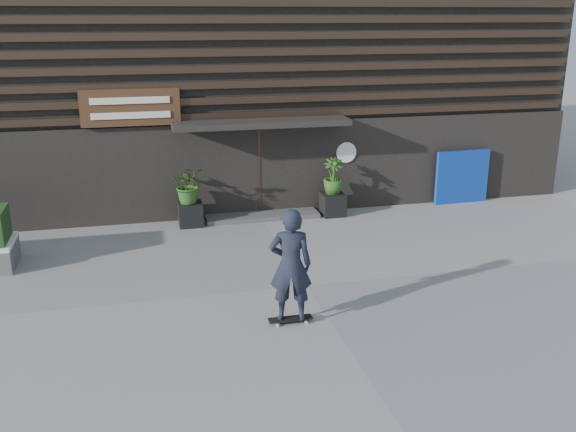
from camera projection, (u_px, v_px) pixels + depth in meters
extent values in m
plane|color=gray|center=(307.00, 286.00, 12.80)|extent=(80.00, 80.00, 0.00)
cube|color=#464644|center=(262.00, 216.00, 17.05)|extent=(3.00, 0.80, 0.12)
cube|color=black|center=(190.00, 214.00, 16.37)|extent=(0.60, 0.60, 0.60)
imported|color=#2D591E|center=(189.00, 185.00, 16.14)|extent=(0.86, 0.75, 0.96)
cube|color=black|center=(333.00, 204.00, 17.22)|extent=(0.60, 0.60, 0.60)
imported|color=#2D591E|center=(333.00, 176.00, 16.98)|extent=(0.54, 0.54, 0.96)
cube|color=#0C319E|center=(462.00, 177.00, 18.23)|extent=(1.62, 0.21, 1.52)
cube|color=black|center=(228.00, 52.00, 20.88)|extent=(18.00, 10.00, 8.00)
cube|color=black|center=(259.00, 169.00, 17.01)|extent=(18.00, 0.12, 2.50)
cube|color=#38281E|center=(259.00, 115.00, 16.52)|extent=(17.60, 0.08, 0.18)
cube|color=#38281E|center=(258.00, 100.00, 16.40)|extent=(17.60, 0.08, 0.18)
cube|color=#38281E|center=(258.00, 84.00, 16.28)|extent=(17.60, 0.08, 0.18)
cube|color=#38281E|center=(258.00, 68.00, 16.16)|extent=(17.60, 0.08, 0.18)
cube|color=#38281E|center=(258.00, 52.00, 16.05)|extent=(17.60, 0.08, 0.18)
cube|color=#38281E|center=(258.00, 36.00, 15.93)|extent=(17.60, 0.08, 0.18)
cube|color=#38281E|center=(257.00, 19.00, 15.81)|extent=(17.60, 0.08, 0.18)
cube|color=#38281E|center=(257.00, 3.00, 15.69)|extent=(17.60, 0.08, 0.18)
cube|color=black|center=(262.00, 123.00, 16.21)|extent=(4.50, 1.00, 0.15)
cube|color=black|center=(258.00, 171.00, 17.19)|extent=(2.40, 0.30, 2.30)
cube|color=#38281E|center=(259.00, 173.00, 17.02)|extent=(0.06, 0.10, 2.30)
cube|color=#472B19|center=(130.00, 108.00, 15.64)|extent=(2.40, 0.10, 0.90)
cube|color=beige|center=(130.00, 101.00, 15.53)|extent=(1.90, 0.02, 0.16)
cube|color=beige|center=(131.00, 115.00, 15.63)|extent=(1.90, 0.02, 0.16)
cylinder|color=white|center=(346.00, 152.00, 17.36)|extent=(0.56, 0.03, 0.56)
cube|color=black|center=(291.00, 319.00, 11.23)|extent=(0.78, 0.20, 0.02)
cylinder|color=beige|center=(277.00, 326.00, 11.10)|extent=(0.06, 0.03, 0.06)
cylinder|color=#B1B1AC|center=(275.00, 321.00, 11.28)|extent=(0.06, 0.03, 0.06)
cylinder|color=beige|center=(306.00, 322.00, 11.21)|extent=(0.06, 0.03, 0.06)
cylinder|color=#A6A6A1|center=(303.00, 317.00, 11.40)|extent=(0.06, 0.03, 0.06)
imported|color=black|center=(291.00, 265.00, 10.93)|extent=(0.81, 0.62, 2.01)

